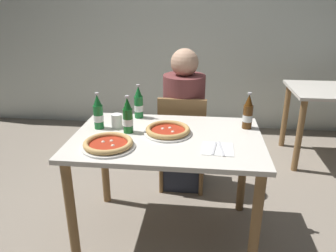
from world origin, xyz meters
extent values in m
plane|color=gray|center=(0.00, 0.00, 0.00)|extent=(8.00, 8.00, 0.00)
cube|color=silver|center=(0.00, 2.20, 1.30)|extent=(7.00, 0.10, 2.60)
cube|color=silver|center=(0.00, 0.00, 0.73)|extent=(1.20, 0.80, 0.03)
cylinder|color=olive|center=(-0.54, -0.34, 0.36)|extent=(0.06, 0.06, 0.72)
cylinder|color=olive|center=(0.54, -0.34, 0.36)|extent=(0.06, 0.06, 0.72)
cylinder|color=olive|center=(-0.54, 0.34, 0.36)|extent=(0.06, 0.06, 0.72)
cylinder|color=olive|center=(0.54, 0.34, 0.36)|extent=(0.06, 0.06, 0.72)
cube|color=olive|center=(0.06, 0.68, 0.43)|extent=(0.41, 0.41, 0.04)
cube|color=olive|center=(0.06, 0.50, 0.65)|extent=(0.38, 0.04, 0.40)
cylinder|color=olive|center=(0.24, 0.85, 0.21)|extent=(0.04, 0.04, 0.41)
cylinder|color=olive|center=(-0.10, 0.85, 0.21)|extent=(0.04, 0.04, 0.41)
cylinder|color=olive|center=(0.23, 0.51, 0.21)|extent=(0.04, 0.04, 0.41)
cylinder|color=olive|center=(-0.11, 0.51, 0.21)|extent=(0.04, 0.04, 0.41)
cube|color=#2D3342|center=(0.06, 0.66, 0.23)|extent=(0.32, 0.28, 0.45)
cylinder|color=brown|center=(0.06, 0.66, 0.73)|extent=(0.34, 0.34, 0.55)
sphere|color=tan|center=(0.06, 0.66, 1.10)|extent=(0.22, 0.22, 0.22)
cube|color=silver|center=(1.47, 1.33, 0.73)|extent=(0.80, 0.70, 0.03)
cylinder|color=olive|center=(1.13, 1.04, 0.36)|extent=(0.06, 0.06, 0.72)
cylinder|color=olive|center=(1.13, 1.62, 0.36)|extent=(0.06, 0.06, 0.72)
cylinder|color=white|center=(0.00, 0.04, 0.76)|extent=(0.31, 0.31, 0.01)
cylinder|color=#AD2D19|center=(0.00, 0.04, 0.77)|extent=(0.22, 0.22, 0.01)
torus|color=tan|center=(0.00, 0.04, 0.78)|extent=(0.29, 0.29, 0.03)
sphere|color=silver|center=(-0.04, 0.07, 0.77)|extent=(0.02, 0.02, 0.02)
sphere|color=silver|center=(0.03, 0.02, 0.77)|extent=(0.02, 0.02, 0.02)
sphere|color=silver|center=(0.01, 0.09, 0.77)|extent=(0.02, 0.02, 0.02)
cylinder|color=white|center=(-0.32, -0.20, 0.76)|extent=(0.32, 0.32, 0.01)
cylinder|color=#AD2D19|center=(-0.32, -0.20, 0.77)|extent=(0.23, 0.23, 0.01)
torus|color=tan|center=(-0.32, -0.20, 0.78)|extent=(0.29, 0.29, 0.03)
sphere|color=silver|center=(-0.36, -0.18, 0.77)|extent=(0.02, 0.02, 0.02)
sphere|color=silver|center=(-0.29, -0.22, 0.77)|extent=(0.02, 0.02, 0.02)
sphere|color=silver|center=(-0.32, -0.16, 0.77)|extent=(0.02, 0.02, 0.02)
cylinder|color=#196B2D|center=(-0.25, 0.33, 0.83)|extent=(0.06, 0.06, 0.16)
cone|color=#196B2D|center=(-0.25, 0.33, 0.95)|extent=(0.05, 0.05, 0.07)
cylinder|color=#B7B7BC|center=(-0.25, 0.33, 0.99)|extent=(0.03, 0.03, 0.01)
cylinder|color=white|center=(-0.25, 0.33, 0.82)|extent=(0.07, 0.07, 0.04)
cylinder|color=#512D0F|center=(0.52, 0.20, 0.83)|extent=(0.06, 0.06, 0.16)
cone|color=#512D0F|center=(0.52, 0.20, 0.95)|extent=(0.05, 0.05, 0.07)
cylinder|color=#B7B7BC|center=(0.52, 0.20, 0.99)|extent=(0.03, 0.03, 0.01)
cylinder|color=white|center=(0.52, 0.20, 0.82)|extent=(0.07, 0.07, 0.04)
cylinder|color=#196B2D|center=(-0.47, 0.09, 0.83)|extent=(0.06, 0.06, 0.16)
cone|color=#196B2D|center=(-0.47, 0.09, 0.95)|extent=(0.05, 0.05, 0.07)
cylinder|color=#B7B7BC|center=(-0.47, 0.09, 0.99)|extent=(0.03, 0.03, 0.01)
cylinder|color=white|center=(-0.47, 0.09, 0.82)|extent=(0.07, 0.07, 0.04)
cylinder|color=#14591E|center=(-0.26, 0.04, 0.83)|extent=(0.06, 0.06, 0.16)
cone|color=#14591E|center=(-0.26, 0.04, 0.95)|extent=(0.05, 0.05, 0.07)
cylinder|color=#B7B7BC|center=(-0.26, 0.04, 0.99)|extent=(0.03, 0.03, 0.01)
cylinder|color=white|center=(-0.26, 0.04, 0.82)|extent=(0.07, 0.07, 0.04)
cube|color=white|center=(0.31, -0.16, 0.75)|extent=(0.19, 0.19, 0.00)
cube|color=silver|center=(0.33, -0.16, 0.76)|extent=(0.03, 0.19, 0.00)
cube|color=silver|center=(0.29, -0.16, 0.76)|extent=(0.04, 0.17, 0.00)
cylinder|color=white|center=(-0.35, 0.11, 0.80)|extent=(0.07, 0.07, 0.09)
camera|label=1|loc=(0.21, -1.88, 1.56)|focal=34.72mm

